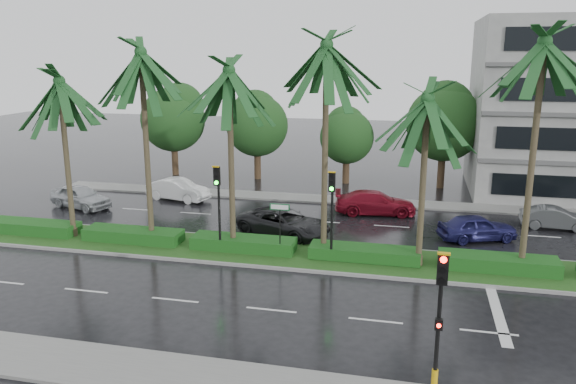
% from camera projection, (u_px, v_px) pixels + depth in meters
% --- Properties ---
extents(ground, '(120.00, 120.00, 0.00)m').
position_uv_depth(ground, '(298.00, 264.00, 26.40)').
color(ground, black).
rests_on(ground, ground).
extents(near_sidewalk, '(40.00, 2.40, 0.12)m').
position_uv_depth(near_sidewalk, '(227.00, 383.00, 16.74)').
color(near_sidewalk, slate).
rests_on(near_sidewalk, ground).
extents(far_sidewalk, '(40.00, 2.00, 0.12)m').
position_uv_depth(far_sidewalk, '(335.00, 200.00, 37.73)').
color(far_sidewalk, slate).
rests_on(far_sidewalk, ground).
extents(median, '(36.00, 4.00, 0.15)m').
position_uv_depth(median, '(302.00, 255.00, 27.33)').
color(median, gray).
rests_on(median, ground).
extents(hedge, '(35.20, 1.40, 0.60)m').
position_uv_depth(hedge, '(302.00, 248.00, 27.24)').
color(hedge, '#154B19').
rests_on(hedge, median).
extents(lane_markings, '(34.00, 13.06, 0.01)m').
position_uv_depth(lane_markings, '(362.00, 273.00, 25.33)').
color(lane_markings, silver).
rests_on(lane_markings, ground).
extents(palm_row, '(26.30, 4.20, 10.77)m').
position_uv_depth(palm_row, '(277.00, 80.00, 25.60)').
color(palm_row, '#413925').
rests_on(palm_row, median).
extents(signal_near, '(0.34, 0.45, 4.36)m').
position_uv_depth(signal_near, '(439.00, 317.00, 15.60)').
color(signal_near, black).
rests_on(signal_near, near_sidewalk).
extents(signal_median_left, '(0.34, 0.42, 4.36)m').
position_uv_depth(signal_median_left, '(218.00, 196.00, 26.83)').
color(signal_median_left, black).
rests_on(signal_median_left, median).
extents(signal_median_right, '(0.34, 0.42, 4.36)m').
position_uv_depth(signal_median_right, '(332.00, 203.00, 25.63)').
color(signal_median_right, black).
rests_on(signal_median_right, median).
extents(street_sign, '(0.95, 0.09, 2.60)m').
position_uv_depth(street_sign, '(280.00, 217.00, 26.56)').
color(street_sign, black).
rests_on(street_sign, median).
extents(bg_trees, '(33.03, 5.41, 7.81)m').
position_uv_depth(bg_trees, '(350.00, 122.00, 41.88)').
color(bg_trees, '#3D301C').
rests_on(bg_trees, ground).
extents(car_silver, '(3.01, 4.65, 1.47)m').
position_uv_depth(car_silver, '(80.00, 197.00, 35.86)').
color(car_silver, '#ADB1B4').
rests_on(car_silver, ground).
extents(car_white, '(2.42, 4.58, 1.44)m').
position_uv_depth(car_white, '(178.00, 190.00, 37.80)').
color(car_white, white).
rests_on(car_white, ground).
extents(car_darkgrey, '(4.14, 5.73, 1.45)m').
position_uv_depth(car_darkgrey, '(284.00, 223.00, 30.39)').
color(car_darkgrey, black).
rests_on(car_darkgrey, ground).
extents(car_red, '(2.66, 5.16, 1.43)m').
position_uv_depth(car_red, '(375.00, 203.00, 34.50)').
color(car_red, maroon).
rests_on(car_red, ground).
extents(car_blue, '(2.99, 4.39, 1.39)m').
position_uv_depth(car_blue, '(477.00, 227.00, 29.64)').
color(car_blue, navy).
rests_on(car_blue, ground).
extents(car_grey, '(1.49, 3.82, 1.24)m').
position_uv_depth(car_grey, '(555.00, 218.00, 31.60)').
color(car_grey, '#4C4E51').
rests_on(car_grey, ground).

